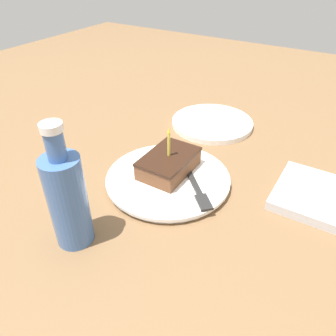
{
  "coord_description": "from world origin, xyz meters",
  "views": [
    {
      "loc": [
        0.3,
        -0.49,
        0.43
      ],
      "look_at": [
        0.01,
        -0.02,
        0.04
      ],
      "focal_mm": 35.0,
      "sensor_mm": 36.0,
      "label": 1
    }
  ],
  "objects_px": {
    "cake_slice": "(168,162)",
    "side_plate": "(212,123)",
    "plate": "(168,179)",
    "fork": "(195,185)",
    "bottle": "(67,198)"
  },
  "relations": [
    {
      "from": "plate",
      "to": "side_plate",
      "type": "distance_m",
      "value": 0.29
    },
    {
      "from": "bottle",
      "to": "side_plate",
      "type": "height_order",
      "value": "bottle"
    },
    {
      "from": "plate",
      "to": "fork",
      "type": "relative_size",
      "value": 1.84
    },
    {
      "from": "fork",
      "to": "bottle",
      "type": "height_order",
      "value": "bottle"
    },
    {
      "from": "plate",
      "to": "bottle",
      "type": "height_order",
      "value": "bottle"
    },
    {
      "from": "fork",
      "to": "side_plate",
      "type": "xyz_separation_m",
      "value": [
        -0.1,
        0.29,
        -0.01
      ]
    },
    {
      "from": "plate",
      "to": "fork",
      "type": "distance_m",
      "value": 0.07
    },
    {
      "from": "plate",
      "to": "fork",
      "type": "height_order",
      "value": "fork"
    },
    {
      "from": "cake_slice",
      "to": "fork",
      "type": "bearing_deg",
      "value": -13.96
    },
    {
      "from": "fork",
      "to": "side_plate",
      "type": "distance_m",
      "value": 0.31
    },
    {
      "from": "plate",
      "to": "side_plate",
      "type": "bearing_deg",
      "value": 96.71
    },
    {
      "from": "fork",
      "to": "cake_slice",
      "type": "bearing_deg",
      "value": 166.04
    },
    {
      "from": "plate",
      "to": "fork",
      "type": "bearing_deg",
      "value": 0.31
    },
    {
      "from": "cake_slice",
      "to": "side_plate",
      "type": "xyz_separation_m",
      "value": [
        -0.02,
        0.27,
        -0.03
      ]
    },
    {
      "from": "fork",
      "to": "bottle",
      "type": "xyz_separation_m",
      "value": [
        -0.12,
        -0.22,
        0.07
      ]
    }
  ]
}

